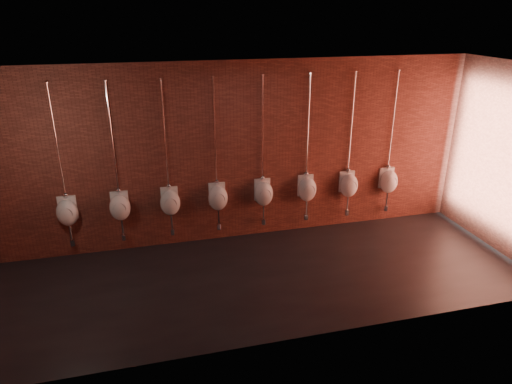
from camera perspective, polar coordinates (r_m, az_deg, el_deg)
ground at (r=7.37m, az=0.80°, el=-10.62°), size 8.50×8.50×0.00m
room_shell at (r=6.51m, az=0.90°, el=4.46°), size 8.54×3.04×3.22m
urinal_0 at (r=8.11m, az=-22.53°, el=-2.25°), size 0.36×0.32×2.71m
urinal_1 at (r=8.01m, az=-16.64°, el=-1.72°), size 0.36×0.32×2.71m
urinal_2 at (r=8.01m, az=-10.69°, el=-1.17°), size 0.36×0.32×2.71m
urinal_3 at (r=8.08m, az=-4.78°, el=-0.62°), size 0.36×0.32×2.71m
urinal_4 at (r=8.25m, az=0.95°, el=-0.07°), size 0.36×0.32×2.71m
urinal_5 at (r=8.49m, az=6.41°, el=0.45°), size 0.36×0.32×2.71m
urinal_6 at (r=8.80m, az=11.52°, el=0.94°), size 0.36×0.32×2.71m
urinal_7 at (r=9.18m, az=16.24°, el=1.38°), size 0.36×0.32×2.71m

